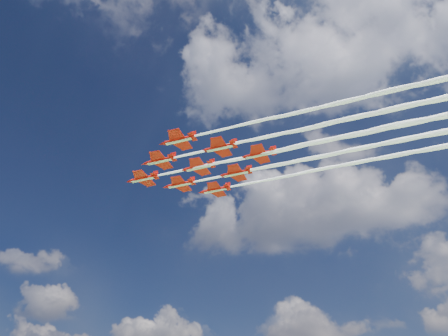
% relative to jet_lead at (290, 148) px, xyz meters
% --- Properties ---
extents(jet_lead, '(99.30, 9.36, 2.71)m').
position_rel_jet_lead_xyz_m(jet_lead, '(0.00, 0.00, 0.00)').
color(jet_lead, red).
extents(jet_row2_port, '(99.30, 9.36, 2.71)m').
position_rel_jet_lead_xyz_m(jet_row2_port, '(9.49, -6.54, 0.00)').
color(jet_row2_port, red).
extents(jet_row2_starb, '(99.30, 9.36, 2.71)m').
position_rel_jet_lead_xyz_m(jet_row2_starb, '(8.97, 7.23, 0.00)').
color(jet_row2_starb, red).
extents(jet_row3_port, '(99.30, 9.36, 2.71)m').
position_rel_jet_lead_xyz_m(jet_row3_port, '(18.98, -13.08, 0.00)').
color(jet_row3_port, red).
extents(jet_row3_centre, '(99.30, 9.36, 2.71)m').
position_rel_jet_lead_xyz_m(jet_row3_centre, '(18.46, 0.69, 0.00)').
color(jet_row3_centre, red).
extents(jet_row3_starb, '(99.30, 9.36, 2.71)m').
position_rel_jet_lead_xyz_m(jet_row3_starb, '(17.95, 14.47, 0.00)').
color(jet_row3_starb, red).
extents(jet_row4_port, '(99.30, 9.36, 2.71)m').
position_rel_jet_lead_xyz_m(jet_row4_port, '(27.95, -5.85, 0.00)').
color(jet_row4_port, red).
extents(jet_row4_starb, '(99.30, 9.36, 2.71)m').
position_rel_jet_lead_xyz_m(jet_row4_starb, '(27.44, 7.92, 0.00)').
color(jet_row4_starb, red).
extents(jet_tail, '(99.30, 9.36, 2.71)m').
position_rel_jet_lead_xyz_m(jet_tail, '(36.93, 1.38, 0.00)').
color(jet_tail, red).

